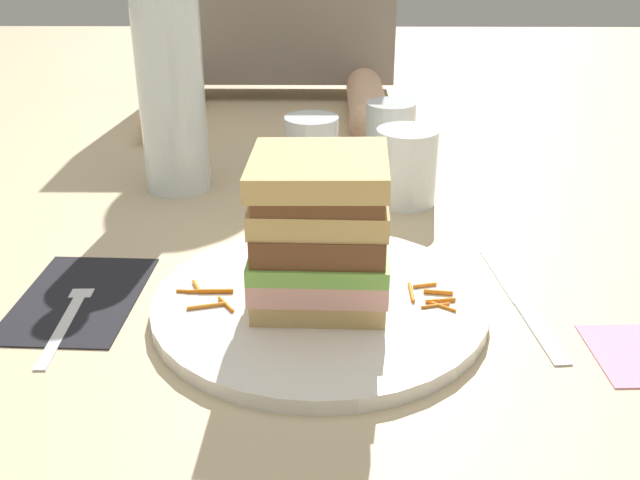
{
  "coord_description": "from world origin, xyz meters",
  "views": [
    {
      "loc": [
        0.02,
        -0.56,
        0.33
      ],
      "look_at": [
        0.01,
        0.02,
        0.05
      ],
      "focal_mm": 41.19,
      "sensor_mm": 36.0,
      "label": 1
    }
  ],
  "objects_px": {
    "empty_tumbler_1": "(310,145)",
    "knife": "(523,303)",
    "napkin_dark": "(79,297)",
    "juice_glass": "(406,171)",
    "water_bottle": "(170,78)",
    "main_plate": "(320,303)",
    "fork": "(71,307)",
    "sandwich": "(320,231)",
    "empty_tumbler_0": "(390,134)"
  },
  "relations": [
    {
      "from": "main_plate",
      "to": "fork",
      "type": "height_order",
      "value": "main_plate"
    },
    {
      "from": "fork",
      "to": "empty_tumbler_0",
      "type": "bearing_deg",
      "value": 51.71
    },
    {
      "from": "main_plate",
      "to": "sandwich",
      "type": "xyz_separation_m",
      "value": [
        -0.0,
        -0.0,
        0.07
      ]
    },
    {
      "from": "main_plate",
      "to": "empty_tumbler_1",
      "type": "height_order",
      "value": "empty_tumbler_1"
    },
    {
      "from": "water_bottle",
      "to": "empty_tumbler_1",
      "type": "bearing_deg",
      "value": 19.63
    },
    {
      "from": "fork",
      "to": "knife",
      "type": "bearing_deg",
      "value": 2.41
    },
    {
      "from": "knife",
      "to": "juice_glass",
      "type": "xyz_separation_m",
      "value": [
        -0.08,
        0.24,
        0.04
      ]
    },
    {
      "from": "empty_tumbler_1",
      "to": "juice_glass",
      "type": "bearing_deg",
      "value": -41.61
    },
    {
      "from": "juice_glass",
      "to": "empty_tumbler_1",
      "type": "distance_m",
      "value": 0.15
    },
    {
      "from": "water_bottle",
      "to": "empty_tumbler_0",
      "type": "relative_size",
      "value": 3.49
    },
    {
      "from": "empty_tumbler_0",
      "to": "main_plate",
      "type": "bearing_deg",
      "value": -103.14
    },
    {
      "from": "napkin_dark",
      "to": "juice_glass",
      "type": "height_order",
      "value": "juice_glass"
    },
    {
      "from": "knife",
      "to": "empty_tumbler_0",
      "type": "xyz_separation_m",
      "value": [
        -0.09,
        0.37,
        0.04
      ]
    },
    {
      "from": "napkin_dark",
      "to": "fork",
      "type": "bearing_deg",
      "value": -88.17
    },
    {
      "from": "fork",
      "to": "juice_glass",
      "type": "relative_size",
      "value": 1.89
    },
    {
      "from": "knife",
      "to": "empty_tumbler_1",
      "type": "height_order",
      "value": "empty_tumbler_1"
    },
    {
      "from": "juice_glass",
      "to": "water_bottle",
      "type": "bearing_deg",
      "value": 170.89
    },
    {
      "from": "fork",
      "to": "empty_tumbler_1",
      "type": "relative_size",
      "value": 2.26
    },
    {
      "from": "napkin_dark",
      "to": "fork",
      "type": "relative_size",
      "value": 0.95
    },
    {
      "from": "empty_tumbler_0",
      "to": "empty_tumbler_1",
      "type": "relative_size",
      "value": 1.15
    },
    {
      "from": "napkin_dark",
      "to": "knife",
      "type": "bearing_deg",
      "value": -0.85
    },
    {
      "from": "juice_glass",
      "to": "water_bottle",
      "type": "xyz_separation_m",
      "value": [
        -0.27,
        0.04,
        0.1
      ]
    },
    {
      "from": "empty_tumbler_1",
      "to": "main_plate",
      "type": "bearing_deg",
      "value": -87.29
    },
    {
      "from": "fork",
      "to": "empty_tumbler_1",
      "type": "xyz_separation_m",
      "value": [
        0.2,
        0.35,
        0.03
      ]
    },
    {
      "from": "main_plate",
      "to": "napkin_dark",
      "type": "distance_m",
      "value": 0.22
    },
    {
      "from": "sandwich",
      "to": "napkin_dark",
      "type": "distance_m",
      "value": 0.23
    },
    {
      "from": "main_plate",
      "to": "sandwich",
      "type": "bearing_deg",
      "value": -100.19
    },
    {
      "from": "water_bottle",
      "to": "empty_tumbler_0",
      "type": "xyz_separation_m",
      "value": [
        0.26,
        0.09,
        -0.09
      ]
    },
    {
      "from": "main_plate",
      "to": "juice_glass",
      "type": "height_order",
      "value": "juice_glass"
    },
    {
      "from": "water_bottle",
      "to": "empty_tumbler_1",
      "type": "height_order",
      "value": "water_bottle"
    },
    {
      "from": "knife",
      "to": "empty_tumbler_1",
      "type": "bearing_deg",
      "value": 120.08
    },
    {
      "from": "sandwich",
      "to": "fork",
      "type": "xyz_separation_m",
      "value": [
        -0.21,
        -0.0,
        -0.07
      ]
    },
    {
      "from": "napkin_dark",
      "to": "knife",
      "type": "relative_size",
      "value": 0.79
    },
    {
      "from": "sandwich",
      "to": "empty_tumbler_1",
      "type": "distance_m",
      "value": 0.35
    },
    {
      "from": "sandwich",
      "to": "fork",
      "type": "distance_m",
      "value": 0.23
    },
    {
      "from": "sandwich",
      "to": "juice_glass",
      "type": "height_order",
      "value": "sandwich"
    },
    {
      "from": "sandwich",
      "to": "water_bottle",
      "type": "xyz_separation_m",
      "value": [
        -0.18,
        0.29,
        0.06
      ]
    },
    {
      "from": "main_plate",
      "to": "juice_glass",
      "type": "distance_m",
      "value": 0.27
    },
    {
      "from": "napkin_dark",
      "to": "knife",
      "type": "height_order",
      "value": "same"
    },
    {
      "from": "sandwich",
      "to": "napkin_dark",
      "type": "bearing_deg",
      "value": 175.33
    },
    {
      "from": "napkin_dark",
      "to": "juice_glass",
      "type": "bearing_deg",
      "value": 36.52
    },
    {
      "from": "fork",
      "to": "knife",
      "type": "relative_size",
      "value": 0.83
    },
    {
      "from": "sandwich",
      "to": "knife",
      "type": "height_order",
      "value": "sandwich"
    },
    {
      "from": "knife",
      "to": "empty_tumbler_0",
      "type": "distance_m",
      "value": 0.38
    },
    {
      "from": "water_bottle",
      "to": "sandwich",
      "type": "bearing_deg",
      "value": -58.99
    },
    {
      "from": "juice_glass",
      "to": "empty_tumbler_0",
      "type": "distance_m",
      "value": 0.13
    },
    {
      "from": "empty_tumbler_1",
      "to": "empty_tumbler_0",
      "type": "bearing_deg",
      "value": 15.91
    },
    {
      "from": "main_plate",
      "to": "empty_tumbler_0",
      "type": "distance_m",
      "value": 0.39
    },
    {
      "from": "empty_tumbler_1",
      "to": "knife",
      "type": "bearing_deg",
      "value": -59.92
    },
    {
      "from": "main_plate",
      "to": "empty_tumbler_0",
      "type": "relative_size",
      "value": 3.4
    }
  ]
}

